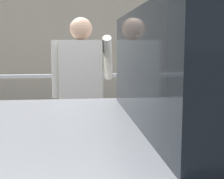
# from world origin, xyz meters

# --- Properties ---
(sidewalk_curb) EXTENTS (36.00, 2.31, 0.15)m
(sidewalk_curb) POSITION_xyz_m (0.00, 1.15, 0.08)
(sidewalk_curb) COLOR #ADA8A0
(sidewalk_curb) RESTS_ON ground
(parking_meter) EXTENTS (0.17, 0.18, 1.44)m
(parking_meter) POSITION_xyz_m (0.23, 0.41, 1.20)
(parking_meter) COLOR slate
(parking_meter) RESTS_ON sidewalk_curb
(pedestrian_at_meter) EXTENTS (0.68, 0.52, 1.69)m
(pedestrian_at_meter) POSITION_xyz_m (-0.23, 0.51, 1.12)
(pedestrian_at_meter) COLOR #1E233F
(pedestrian_at_meter) RESTS_ON sidewalk_curb
(background_railing) EXTENTS (24.06, 0.06, 0.98)m
(background_railing) POSITION_xyz_m (-0.00, 2.12, 0.86)
(background_railing) COLOR gray
(background_railing) RESTS_ON sidewalk_curb
(backdrop_wall) EXTENTS (32.00, 0.50, 3.40)m
(backdrop_wall) POSITION_xyz_m (0.00, 4.74, 1.70)
(backdrop_wall) COLOR #ADA38E
(backdrop_wall) RESTS_ON ground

